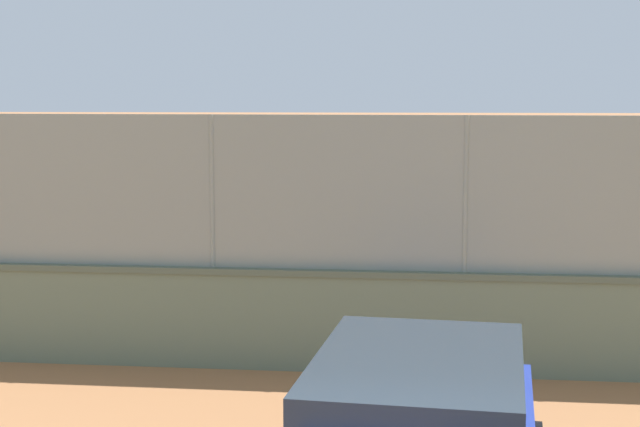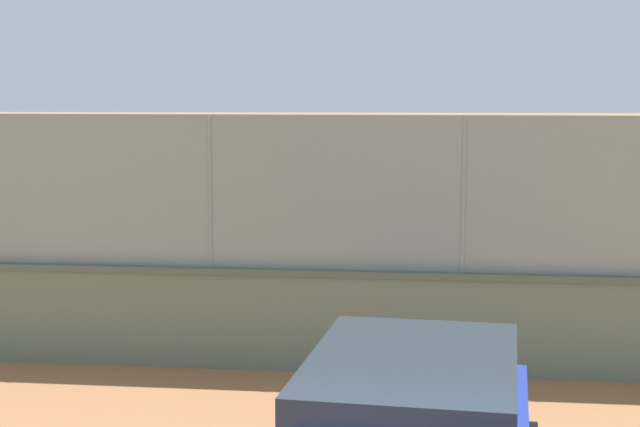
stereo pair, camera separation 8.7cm
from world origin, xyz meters
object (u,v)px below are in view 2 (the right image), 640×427
object	(u,v)px
player_baseline_waiting	(329,212)
player_foreground_swinging	(211,198)
sports_ball	(305,202)
player_crossing_court	(241,235)

from	to	relation	value
player_baseline_waiting	player_foreground_swinging	bearing A→B (deg)	-31.15
player_foreground_swinging	sports_ball	distance (m)	4.17
player_crossing_court	player_foreground_swinging	world-z (taller)	player_foreground_swinging
player_baseline_waiting	player_crossing_court	bearing A→B (deg)	69.74
player_foreground_swinging	player_crossing_court	bearing A→B (deg)	106.35
sports_ball	player_crossing_court	bearing A→B (deg)	67.83
player_foreground_swinging	sports_ball	xyz separation A→B (m)	(-2.64, 3.22, 0.30)
player_crossing_court	sports_ball	world-z (taller)	player_crossing_court
sports_ball	player_foreground_swinging	bearing A→B (deg)	-50.63
player_crossing_court	player_foreground_swinging	size ratio (longest dim) A/B	0.96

